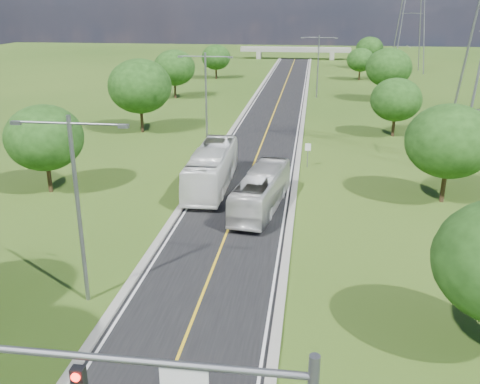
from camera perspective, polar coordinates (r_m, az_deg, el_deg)
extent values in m
plane|color=#284914|center=(73.47, 3.40, 7.81)|extent=(260.00, 260.00, 0.00)
cube|color=black|center=(79.33, 3.75, 8.71)|extent=(8.00, 150.00, 0.06)
cube|color=gray|center=(79.72, 0.67, 8.86)|extent=(0.50, 150.00, 0.22)
cube|color=gray|center=(79.14, 6.86, 8.64)|extent=(0.50, 150.00, 0.22)
cylinder|color=slate|center=(14.20, -10.17, -17.38)|extent=(8.40, 0.20, 0.20)
cylinder|color=#FF140C|center=(15.00, -17.15, -18.38)|extent=(0.24, 0.06, 0.24)
cylinder|color=slate|center=(51.60, 7.23, 3.92)|extent=(0.08, 0.08, 2.40)
cube|color=white|center=(51.36, 7.26, 4.77)|extent=(0.55, 0.04, 0.70)
cube|color=gray|center=(153.13, 2.04, 14.40)|extent=(1.20, 3.00, 2.00)
cube|color=gray|center=(152.42, 9.77, 14.11)|extent=(1.20, 3.00, 2.00)
cube|color=gray|center=(152.31, 5.92, 14.89)|extent=(30.00, 3.00, 1.20)
cylinder|color=slate|center=(28.20, -16.82, -2.16)|extent=(0.22, 0.22, 10.00)
cylinder|color=slate|center=(27.52, -20.44, 6.96)|extent=(2.80, 0.12, 0.12)
cylinder|color=slate|center=(26.33, -15.01, 6.99)|extent=(2.80, 0.12, 0.12)
cube|color=slate|center=(28.17, -22.78, 6.82)|extent=(0.50, 0.25, 0.18)
cube|color=slate|center=(25.87, -12.32, 6.88)|extent=(0.50, 0.25, 0.18)
cylinder|color=slate|center=(58.72, -3.64, 9.76)|extent=(0.22, 0.22, 10.00)
cylinder|color=slate|center=(58.40, -5.13, 14.22)|extent=(2.80, 0.12, 0.12)
cylinder|color=slate|center=(57.85, -2.33, 14.23)|extent=(2.80, 0.12, 0.12)
cube|color=slate|center=(58.71, -6.40, 14.16)|extent=(0.50, 0.25, 0.18)
cube|color=slate|center=(57.64, -1.02, 14.17)|extent=(0.50, 0.25, 0.18)
cylinder|color=slate|center=(90.26, 8.31, 13.07)|extent=(0.22, 0.22, 10.00)
cylinder|color=slate|center=(89.87, 7.53, 16.03)|extent=(2.80, 0.12, 0.12)
cylinder|color=slate|center=(89.89, 9.38, 15.94)|extent=(2.80, 0.12, 0.12)
cube|color=slate|center=(89.89, 6.67, 16.03)|extent=(0.50, 0.25, 0.18)
cube|color=slate|center=(89.93, 10.24, 15.86)|extent=(0.50, 0.25, 0.18)
cylinder|color=black|center=(47.18, -19.69, 1.58)|extent=(0.36, 0.36, 2.70)
ellipsoid|color=#183A0F|center=(46.33, -20.15, 5.46)|extent=(6.30, 6.30, 5.36)
cylinder|color=black|center=(66.39, -10.43, 7.66)|extent=(0.36, 0.36, 3.24)
ellipsoid|color=#183A0F|center=(65.70, -10.64, 11.04)|extent=(7.56, 7.56, 6.43)
cylinder|color=black|center=(89.64, -6.93, 10.79)|extent=(0.36, 0.36, 2.88)
ellipsoid|color=#183A0F|center=(89.17, -7.03, 13.03)|extent=(6.72, 6.72, 5.71)
cylinder|color=black|center=(112.36, -2.56, 12.60)|extent=(0.36, 0.36, 2.52)
ellipsoid|color=#183A0F|center=(112.02, -2.58, 14.17)|extent=(5.88, 5.88, 5.00)
cylinder|color=black|center=(45.12, 20.89, 0.75)|extent=(0.36, 0.36, 2.88)
ellipsoid|color=#183A0F|center=(44.18, 21.44, 5.07)|extent=(6.72, 6.72, 5.71)
cylinder|color=black|center=(65.87, 16.05, 6.81)|extent=(0.36, 0.36, 2.52)
ellipsoid|color=#183A0F|center=(65.30, 16.31, 9.44)|extent=(5.88, 5.88, 5.00)
cylinder|color=black|center=(89.48, 15.37, 10.29)|extent=(0.36, 0.36, 3.06)
ellipsoid|color=#183A0F|center=(88.99, 15.59, 12.66)|extent=(7.14, 7.14, 6.07)
cylinder|color=black|center=(112.92, 12.62, 12.15)|extent=(0.36, 0.36, 2.34)
ellipsoid|color=#183A0F|center=(112.61, 12.73, 13.59)|extent=(5.46, 5.46, 4.64)
cylinder|color=black|center=(133.00, 13.53, 13.24)|extent=(0.36, 0.36, 2.70)
ellipsoid|color=#183A0F|center=(132.70, 13.65, 14.65)|extent=(6.30, 6.30, 5.36)
imported|color=silver|center=(40.51, 2.29, 0.13)|extent=(3.87, 10.86, 2.96)
imported|color=white|center=(45.33, -3.03, 2.58)|extent=(3.06, 12.31, 3.42)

